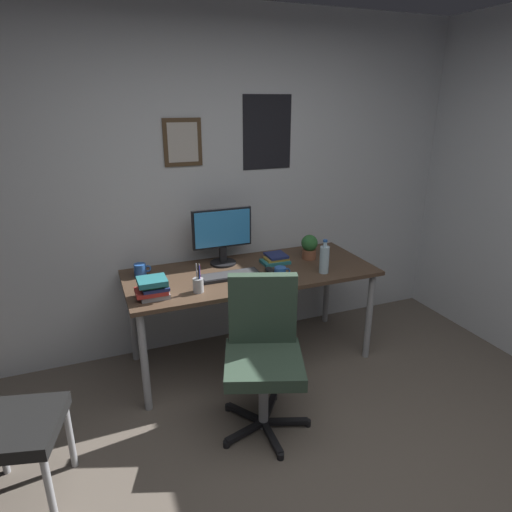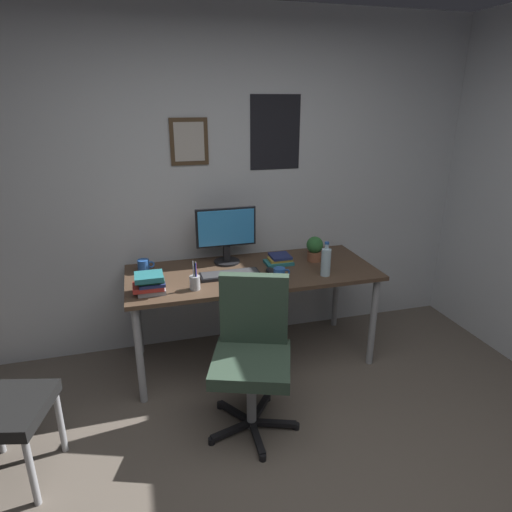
% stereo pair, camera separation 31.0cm
% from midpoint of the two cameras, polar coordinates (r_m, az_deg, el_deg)
% --- Properties ---
extents(wall_back, '(4.40, 0.10, 2.60)m').
position_cam_midpoint_polar(wall_back, '(3.48, -2.46, 9.09)').
color(wall_back, silver).
rests_on(wall_back, ground_plane).
extents(desk, '(1.83, 0.76, 0.74)m').
position_cam_midpoint_polar(desk, '(3.27, 2.25, -3.10)').
color(desk, '#4C3828').
rests_on(desk, ground_plane).
extents(office_chair, '(0.59, 0.60, 0.95)m').
position_cam_midpoint_polar(office_chair, '(2.70, 2.89, -11.82)').
color(office_chair, '#334738').
rests_on(office_chair, ground_plane).
extents(monitor, '(0.46, 0.20, 0.43)m').
position_cam_midpoint_polar(monitor, '(3.33, -1.25, 2.97)').
color(monitor, black).
rests_on(monitor, desk).
extents(keyboard, '(0.43, 0.15, 0.03)m').
position_cam_midpoint_polar(keyboard, '(3.14, -0.60, -2.47)').
color(keyboard, black).
rests_on(keyboard, desk).
extents(computer_mouse, '(0.06, 0.11, 0.04)m').
position_cam_midpoint_polar(computer_mouse, '(3.20, 4.70, -1.97)').
color(computer_mouse, black).
rests_on(computer_mouse, desk).
extents(water_bottle, '(0.07, 0.07, 0.25)m').
position_cam_midpoint_polar(water_bottle, '(3.19, 11.86, -0.76)').
color(water_bottle, silver).
rests_on(water_bottle, desk).
extents(coffee_mug_near, '(0.12, 0.08, 0.09)m').
position_cam_midpoint_polar(coffee_mug_near, '(3.27, -11.79, -1.30)').
color(coffee_mug_near, '#2659B2').
rests_on(coffee_mug_near, desk).
extents(coffee_mug_far, '(0.12, 0.08, 0.09)m').
position_cam_midpoint_polar(coffee_mug_far, '(3.09, 5.98, -2.37)').
color(coffee_mug_far, '#2659B2').
rests_on(coffee_mug_far, desk).
extents(potted_plant, '(0.13, 0.13, 0.20)m').
position_cam_midpoint_polar(potted_plant, '(3.47, 10.19, 1.00)').
color(potted_plant, brown).
rests_on(potted_plant, desk).
extents(pen_cup, '(0.07, 0.07, 0.20)m').
position_cam_midpoint_polar(pen_cup, '(2.92, -4.96, -3.43)').
color(pen_cup, '#9EA0A5').
rests_on(pen_cup, desk).
extents(book_stack_left, '(0.21, 0.17, 0.14)m').
position_cam_midpoint_polar(book_stack_left, '(2.90, -10.68, -3.58)').
color(book_stack_left, gray).
rests_on(book_stack_left, desk).
extents(book_stack_right, '(0.21, 0.18, 0.06)m').
position_cam_midpoint_polar(book_stack_right, '(3.39, 5.68, -0.54)').
color(book_stack_right, '#26727A').
rests_on(book_stack_right, desk).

